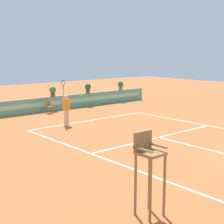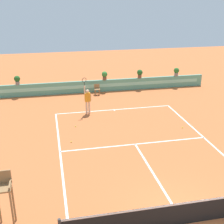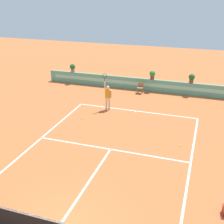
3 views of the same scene
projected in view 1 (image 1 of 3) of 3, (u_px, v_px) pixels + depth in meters
name	position (u px, v px, depth m)	size (l,w,h in m)	color
ground_plane	(165.00, 139.00, 16.26)	(60.00, 60.00, 0.00)	#BC6033
court_lines	(154.00, 136.00, 16.80)	(8.32, 11.94, 0.01)	white
back_wall_barrier	(51.00, 104.00, 23.92)	(18.00, 0.21, 1.00)	#599E84
umpire_chair	(148.00, 164.00, 8.50)	(0.60, 0.60, 2.14)	olive
ball_kid_chair	(49.00, 106.00, 22.99)	(0.44, 0.44, 0.85)	olive
tennis_player	(66.00, 107.00, 18.95)	(0.61, 0.30, 2.58)	beige
tennis_ball_near_baseline	(90.00, 145.00, 15.05)	(0.07, 0.07, 0.07)	#CCE033
tennis_ball_mid_court	(72.00, 135.00, 16.89)	(0.07, 0.07, 0.07)	#CCE033
tennis_ball_by_sideline	(179.00, 123.00, 19.89)	(0.07, 0.07, 0.07)	#CCE033
potted_plant_centre	(53.00, 91.00, 23.87)	(0.48, 0.48, 0.72)	brown
potted_plant_right	(88.00, 88.00, 25.84)	(0.48, 0.48, 0.72)	brown
potted_plant_far_right	(121.00, 85.00, 27.99)	(0.48, 0.48, 0.72)	gray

